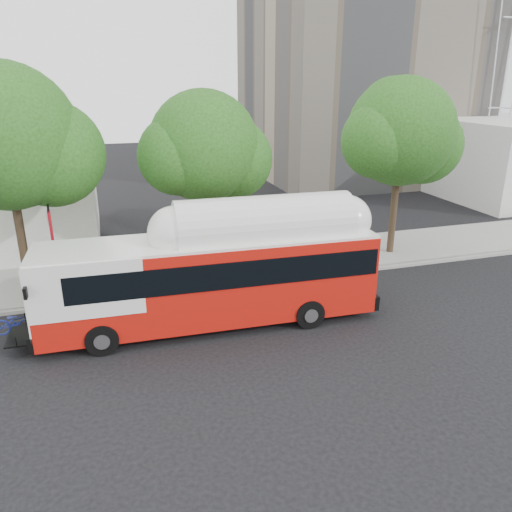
# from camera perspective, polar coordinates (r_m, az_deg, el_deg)

# --- Properties ---
(ground) EXTENTS (120.00, 120.00, 0.00)m
(ground) POSITION_cam_1_polar(r_m,az_deg,el_deg) (19.55, 1.07, -7.77)
(ground) COLOR black
(ground) RESTS_ON ground
(sidewalk) EXTENTS (60.00, 5.00, 0.15)m
(sidewalk) POSITION_cam_1_polar(r_m,az_deg,el_deg) (25.25, -3.53, -1.08)
(sidewalk) COLOR gray
(sidewalk) RESTS_ON ground
(curb_strip) EXTENTS (60.00, 0.30, 0.15)m
(curb_strip) POSITION_cam_1_polar(r_m,az_deg,el_deg) (22.91, -1.97, -3.29)
(curb_strip) COLOR gray
(curb_strip) RESTS_ON ground
(red_curb_segment) EXTENTS (10.00, 0.32, 0.16)m
(red_curb_segment) POSITION_cam_1_polar(r_m,az_deg,el_deg) (22.38, -9.42, -4.12)
(red_curb_segment) COLOR maroon
(red_curb_segment) RESTS_ON ground
(street_tree_left) EXTENTS (6.67, 5.80, 9.74)m
(street_tree_left) POSITION_cam_1_polar(r_m,az_deg,el_deg) (22.37, -25.48, 11.66)
(street_tree_left) COLOR #2D2116
(street_tree_left) RESTS_ON ground
(street_tree_mid) EXTENTS (5.75, 5.00, 8.62)m
(street_tree_mid) POSITION_cam_1_polar(r_m,az_deg,el_deg) (23.25, -5.02, 11.94)
(street_tree_mid) COLOR #2D2116
(street_tree_mid) RESTS_ON ground
(street_tree_right) EXTENTS (6.21, 5.40, 9.18)m
(street_tree_right) POSITION_cam_1_polar(r_m,az_deg,el_deg) (26.98, 16.94, 13.01)
(street_tree_right) COLOR #2D2116
(street_tree_right) RESTS_ON ground
(transit_bus) EXTENTS (13.51, 3.23, 3.97)m
(transit_bus) POSITION_cam_1_polar(r_m,az_deg,el_deg) (18.88, -4.89, -2.68)
(transit_bus) COLOR red
(transit_bus) RESTS_ON ground
(signal_pole) EXTENTS (0.12, 0.40, 4.27)m
(signal_pole) POSITION_cam_1_polar(r_m,az_deg,el_deg) (22.04, -22.01, 0.18)
(signal_pole) COLOR red
(signal_pole) RESTS_ON ground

